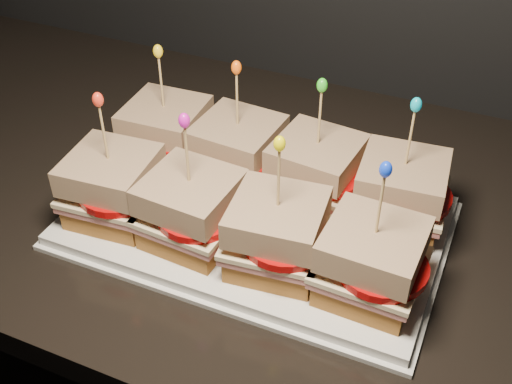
% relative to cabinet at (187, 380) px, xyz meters
% --- Properties ---
extents(cabinet, '(2.48, 0.60, 0.91)m').
position_rel_cabinet_xyz_m(cabinet, '(0.00, 0.00, 0.00)').
color(cabinet, black).
rests_on(cabinet, ground).
extents(granite_slab, '(2.52, 0.64, 0.04)m').
position_rel_cabinet_xyz_m(granite_slab, '(0.00, -0.00, 0.47)').
color(granite_slab, black).
rests_on(granite_slab, cabinet).
extents(platter, '(0.43, 0.27, 0.02)m').
position_rel_cabinet_xyz_m(platter, '(0.17, -0.07, 0.50)').
color(platter, white).
rests_on(platter, granite_slab).
extents(platter_rim, '(0.44, 0.28, 0.01)m').
position_rel_cabinet_xyz_m(platter_rim, '(0.17, -0.07, 0.49)').
color(platter_rim, white).
rests_on(platter_rim, granite_slab).
extents(sandwich_0_bread_bot, '(0.10, 0.10, 0.03)m').
position_rel_cabinet_xyz_m(sandwich_0_bread_bot, '(0.01, -0.01, 0.52)').
color(sandwich_0_bread_bot, brown).
rests_on(sandwich_0_bread_bot, platter).
extents(sandwich_0_ham, '(0.11, 0.10, 0.01)m').
position_rel_cabinet_xyz_m(sandwich_0_ham, '(0.01, -0.01, 0.54)').
color(sandwich_0_ham, '#B35858').
rests_on(sandwich_0_ham, sandwich_0_bread_bot).
extents(sandwich_0_cheese, '(0.11, 0.11, 0.01)m').
position_rel_cabinet_xyz_m(sandwich_0_cheese, '(0.01, -0.01, 0.54)').
color(sandwich_0_cheese, beige).
rests_on(sandwich_0_cheese, sandwich_0_ham).
extents(sandwich_0_tomato, '(0.09, 0.09, 0.01)m').
position_rel_cabinet_xyz_m(sandwich_0_tomato, '(0.03, -0.01, 0.55)').
color(sandwich_0_tomato, '#B10808').
rests_on(sandwich_0_tomato, sandwich_0_cheese).
extents(sandwich_0_bread_top, '(0.10, 0.10, 0.03)m').
position_rel_cabinet_xyz_m(sandwich_0_bread_top, '(0.01, -0.01, 0.57)').
color(sandwich_0_bread_top, '#5A2B14').
rests_on(sandwich_0_bread_top, sandwich_0_tomato).
extents(sandwich_0_pick, '(0.00, 0.00, 0.09)m').
position_rel_cabinet_xyz_m(sandwich_0_pick, '(0.01, -0.01, 0.62)').
color(sandwich_0_pick, tan).
rests_on(sandwich_0_pick, sandwich_0_bread_top).
extents(sandwich_0_frill, '(0.01, 0.01, 0.02)m').
position_rel_cabinet_xyz_m(sandwich_0_frill, '(0.01, -0.01, 0.66)').
color(sandwich_0_frill, yellow).
rests_on(sandwich_0_frill, sandwich_0_pick).
extents(sandwich_1_bread_bot, '(0.10, 0.10, 0.03)m').
position_rel_cabinet_xyz_m(sandwich_1_bread_bot, '(0.12, -0.01, 0.52)').
color(sandwich_1_bread_bot, brown).
rests_on(sandwich_1_bread_bot, platter).
extents(sandwich_1_ham, '(0.11, 0.11, 0.01)m').
position_rel_cabinet_xyz_m(sandwich_1_ham, '(0.12, -0.01, 0.54)').
color(sandwich_1_ham, '#B35858').
rests_on(sandwich_1_ham, sandwich_1_bread_bot).
extents(sandwich_1_cheese, '(0.11, 0.11, 0.01)m').
position_rel_cabinet_xyz_m(sandwich_1_cheese, '(0.12, -0.01, 0.54)').
color(sandwich_1_cheese, beige).
rests_on(sandwich_1_cheese, sandwich_1_ham).
extents(sandwich_1_tomato, '(0.09, 0.09, 0.01)m').
position_rel_cabinet_xyz_m(sandwich_1_tomato, '(0.13, -0.01, 0.55)').
color(sandwich_1_tomato, '#B10808').
rests_on(sandwich_1_tomato, sandwich_1_cheese).
extents(sandwich_1_bread_top, '(0.10, 0.10, 0.03)m').
position_rel_cabinet_xyz_m(sandwich_1_bread_top, '(0.12, -0.01, 0.57)').
color(sandwich_1_bread_top, '#5A2B14').
rests_on(sandwich_1_bread_top, sandwich_1_tomato).
extents(sandwich_1_pick, '(0.00, 0.00, 0.09)m').
position_rel_cabinet_xyz_m(sandwich_1_pick, '(0.12, -0.01, 0.62)').
color(sandwich_1_pick, tan).
rests_on(sandwich_1_pick, sandwich_1_bread_top).
extents(sandwich_1_frill, '(0.01, 0.01, 0.02)m').
position_rel_cabinet_xyz_m(sandwich_1_frill, '(0.12, -0.01, 0.66)').
color(sandwich_1_frill, '#FA5E0E').
rests_on(sandwich_1_frill, sandwich_1_pick).
extents(sandwich_2_bread_bot, '(0.10, 0.10, 0.03)m').
position_rel_cabinet_xyz_m(sandwich_2_bread_bot, '(0.22, -0.01, 0.52)').
color(sandwich_2_bread_bot, brown).
rests_on(sandwich_2_bread_bot, platter).
extents(sandwich_2_ham, '(0.11, 0.11, 0.01)m').
position_rel_cabinet_xyz_m(sandwich_2_ham, '(0.22, -0.01, 0.54)').
color(sandwich_2_ham, '#B35858').
rests_on(sandwich_2_ham, sandwich_2_bread_bot).
extents(sandwich_2_cheese, '(0.11, 0.11, 0.01)m').
position_rel_cabinet_xyz_m(sandwich_2_cheese, '(0.22, -0.01, 0.54)').
color(sandwich_2_cheese, beige).
rests_on(sandwich_2_cheese, sandwich_2_ham).
extents(sandwich_2_tomato, '(0.09, 0.09, 0.01)m').
position_rel_cabinet_xyz_m(sandwich_2_tomato, '(0.23, -0.01, 0.55)').
color(sandwich_2_tomato, '#B10808').
rests_on(sandwich_2_tomato, sandwich_2_cheese).
extents(sandwich_2_bread_top, '(0.10, 0.10, 0.03)m').
position_rel_cabinet_xyz_m(sandwich_2_bread_top, '(0.22, -0.01, 0.57)').
color(sandwich_2_bread_top, '#5A2B14').
rests_on(sandwich_2_bread_top, sandwich_2_tomato).
extents(sandwich_2_pick, '(0.00, 0.00, 0.09)m').
position_rel_cabinet_xyz_m(sandwich_2_pick, '(0.22, -0.01, 0.62)').
color(sandwich_2_pick, tan).
rests_on(sandwich_2_pick, sandwich_2_bread_top).
extents(sandwich_2_frill, '(0.01, 0.01, 0.02)m').
position_rel_cabinet_xyz_m(sandwich_2_frill, '(0.22, -0.01, 0.66)').
color(sandwich_2_frill, green).
rests_on(sandwich_2_frill, sandwich_2_pick).
extents(sandwich_3_bread_bot, '(0.10, 0.10, 0.03)m').
position_rel_cabinet_xyz_m(sandwich_3_bread_bot, '(0.32, -0.01, 0.52)').
color(sandwich_3_bread_bot, brown).
rests_on(sandwich_3_bread_bot, platter).
extents(sandwich_3_ham, '(0.11, 0.11, 0.01)m').
position_rel_cabinet_xyz_m(sandwich_3_ham, '(0.32, -0.01, 0.54)').
color(sandwich_3_ham, '#B35858').
rests_on(sandwich_3_ham, sandwich_3_bread_bot).
extents(sandwich_3_cheese, '(0.11, 0.11, 0.01)m').
position_rel_cabinet_xyz_m(sandwich_3_cheese, '(0.32, -0.01, 0.54)').
color(sandwich_3_cheese, beige).
rests_on(sandwich_3_cheese, sandwich_3_ham).
extents(sandwich_3_tomato, '(0.09, 0.09, 0.01)m').
position_rel_cabinet_xyz_m(sandwich_3_tomato, '(0.33, -0.01, 0.55)').
color(sandwich_3_tomato, '#B10808').
rests_on(sandwich_3_tomato, sandwich_3_cheese).
extents(sandwich_3_bread_top, '(0.10, 0.10, 0.03)m').
position_rel_cabinet_xyz_m(sandwich_3_bread_top, '(0.32, -0.01, 0.57)').
color(sandwich_3_bread_top, '#5A2B14').
rests_on(sandwich_3_bread_top, sandwich_3_tomato).
extents(sandwich_3_pick, '(0.00, 0.00, 0.09)m').
position_rel_cabinet_xyz_m(sandwich_3_pick, '(0.32, -0.01, 0.62)').
color(sandwich_3_pick, tan).
rests_on(sandwich_3_pick, sandwich_3_bread_top).
extents(sandwich_3_frill, '(0.01, 0.01, 0.02)m').
position_rel_cabinet_xyz_m(sandwich_3_frill, '(0.32, -0.01, 0.66)').
color(sandwich_3_frill, '#09A3C0').
rests_on(sandwich_3_frill, sandwich_3_pick).
extents(sandwich_4_bread_bot, '(0.10, 0.10, 0.03)m').
position_rel_cabinet_xyz_m(sandwich_4_bread_bot, '(0.01, -0.13, 0.52)').
color(sandwich_4_bread_bot, brown).
rests_on(sandwich_4_bread_bot, platter).
extents(sandwich_4_ham, '(0.11, 0.11, 0.01)m').
position_rel_cabinet_xyz_m(sandwich_4_ham, '(0.01, -0.13, 0.54)').
color(sandwich_4_ham, '#B35858').
rests_on(sandwich_4_ham, sandwich_4_bread_bot).
extents(sandwich_4_cheese, '(0.11, 0.11, 0.01)m').
position_rel_cabinet_xyz_m(sandwich_4_cheese, '(0.01, -0.13, 0.54)').
color(sandwich_4_cheese, beige).
rests_on(sandwich_4_cheese, sandwich_4_ham).
extents(sandwich_4_tomato, '(0.09, 0.09, 0.01)m').
position_rel_cabinet_xyz_m(sandwich_4_tomato, '(0.03, -0.14, 0.55)').
color(sandwich_4_tomato, '#B10808').
rests_on(sandwich_4_tomato, sandwich_4_cheese).
extents(sandwich_4_bread_top, '(0.10, 0.10, 0.03)m').
position_rel_cabinet_xyz_m(sandwich_4_bread_top, '(0.01, -0.13, 0.57)').
color(sandwich_4_bread_top, '#5A2B14').
rests_on(sandwich_4_bread_top, sandwich_4_tomato).
extents(sandwich_4_pick, '(0.00, 0.00, 0.09)m').
position_rel_cabinet_xyz_m(sandwich_4_pick, '(0.01, -0.13, 0.62)').
color(sandwich_4_pick, tan).
rests_on(sandwich_4_pick, sandwich_4_bread_top).
extents(sandwich_4_frill, '(0.01, 0.01, 0.02)m').
position_rel_cabinet_xyz_m(sandwich_4_frill, '(0.01, -0.13, 0.66)').
color(sandwich_4_frill, red).
rests_on(sandwich_4_frill, sandwich_4_pick).
extents(sandwich_5_bread_bot, '(0.10, 0.10, 0.03)m').
position_rel_cabinet_xyz_m(sandwich_5_bread_bot, '(0.12, -0.13, 0.52)').
color(sandwich_5_bread_bot, brown).
rests_on(sandwich_5_bread_bot, platter).
extents(sandwich_5_ham, '(0.11, 0.11, 0.01)m').
position_rel_cabinet_xyz_m(sandwich_5_ham, '(0.12, -0.13, 0.54)').
color(sandwich_5_ham, '#B35858').
rests_on(sandwich_5_ham, sandwich_5_bread_bot).
extents(sandwich_5_cheese, '(0.11, 0.11, 0.01)m').
position_rel_cabinet_xyz_m(sandwich_5_cheese, '(0.12, -0.13, 0.54)').
color(sandwich_5_cheese, beige).
rests_on(sandwich_5_cheese, sandwich_5_ham).
extents(sandwich_5_tomato, '(0.09, 0.09, 0.01)m').
position_rel_cabinet_xyz_m(sandwich_5_tomato, '(0.13, -0.14, 0.55)').
color(sandwich_5_tomato, '#B10808').
rests_on(sandwich_5_tomato, sandwich_5_cheese).
extents(sandwich_5_bread_top, '(0.10, 0.10, 0.03)m').
position_rel_cabinet_xyz_m(sandwich_5_bread_top, '(0.12, -0.13, 0.57)').
color(sandwich_5_bread_top, '#5A2B14').
rests_on(sandwich_5_bread_top, sandwich_5_tomato).
extents(sandwich_5_pick, '(0.00, 0.00, 0.09)m').
position_rel_cabinet_xyz_m(sandwich_5_pick, '(0.12, -0.13, 0.62)').
color(sandwich_5_pick, tan).
rests_on(sandwich_5_pick, sandwich_5_bread_top).
extents(sandwich_5_frill, '(0.01, 0.01, 0.02)m').
position_rel_cabinet_xyz_m(sandwich_5_frill, '(0.12, -0.13, 0.66)').
color(sandwich_5_frill, '#D115AF').
rests_on(sandwich_5_frill, sandwich_5_pick).
extents(sandwich_6_bread_bot, '(0.10, 0.10, 0.03)m').
position_rel_cabinet_xyz_m(sandwich_6_bread_bot, '(0.22, -0.13, 0.52)').
color(sandwich_6_bread_bot, brown).
rests_on(sandwich_6_bread_bot, platter).
extents(sandwich_6_ham, '(0.11, 0.11, 0.01)m').
position_rel_cabinet_xyz_m(sandwich_6_ham, '(0.22, -0.13, 0.54)').
color(sandwich_6_ham, '#B35858').
rests_on(sandwich_6_ham, sandwich_6_bread_bot).
extents(sandwich_6_cheese, '(0.11, 0.11, 0.01)m').
position_rel_cabinet_xyz_m(sandwich_6_cheese, '(0.22, -0.13, 0.54)').
color(sandwich_6_cheese, beige).
rests_on(sandwich_6_cheese, sandwich_6_ham).
extents(sandwich_6_tomato, '(0.09, 0.09, 0.01)m').
position_rel_cabinet_xyz_m(sandwich_6_tomato, '(0.23, -0.14, 0.55)').
color(sandwich_6_tomato, '#B10808').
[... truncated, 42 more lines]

